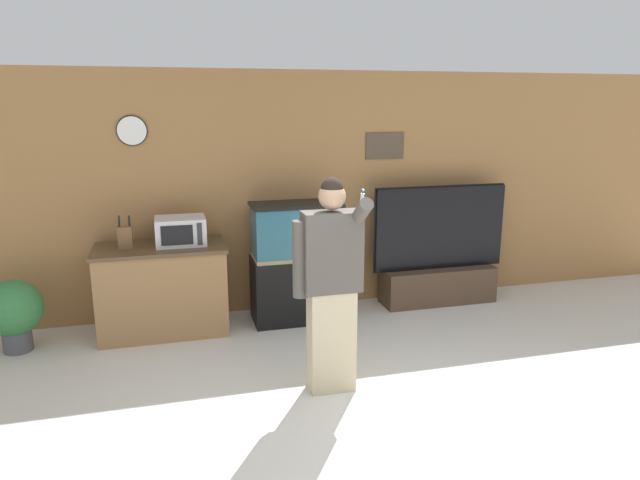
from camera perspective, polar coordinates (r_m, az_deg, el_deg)
The scene contains 9 objects.
ground_plane at distance 3.99m, azimuth 9.52°, elevation -21.14°, with size 18.00×18.00×0.00m, color beige.
wall_back_paneled at distance 6.30m, azimuth -1.71°, elevation 4.81°, with size 10.00×0.08×2.60m.
counter_island at distance 5.92m, azimuth -15.46°, elevation -4.78°, with size 1.27×0.67×0.89m.
microwave at distance 5.80m, azimuth -13.77°, elevation 0.90°, with size 0.48×0.39×0.27m.
knife_block at distance 5.77m, azimuth -18.90°, elevation 0.28°, with size 0.13×0.11×0.32m.
aquarium_on_stand at distance 5.98m, azimuth -2.39°, elevation -2.26°, with size 0.92×0.48×1.26m.
tv_on_stand at distance 6.71m, azimuth 11.74°, elevation -2.86°, with size 1.58×0.40×1.36m.
person_standing at distance 4.43m, azimuth 1.07°, elevation -4.35°, with size 0.54×0.41×1.72m.
potted_plant at distance 6.00m, azimuth -28.30°, elevation -6.25°, with size 0.52×0.52×0.68m.
Camera 1 is at (-1.43, -2.96, 2.26)m, focal length 32.00 mm.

